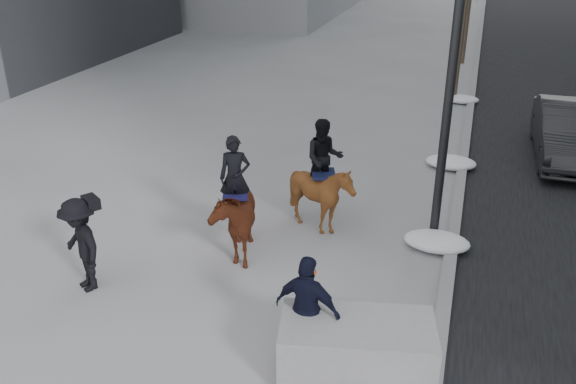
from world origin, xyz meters
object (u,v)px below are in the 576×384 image
(planter, at_px, (357,349))
(mounted_left, at_px, (234,212))
(mounted_right, at_px, (322,188))
(car_near, at_px, (569,132))

(planter, bearing_deg, mounted_left, 137.44)
(mounted_left, xyz_separation_m, mounted_right, (1.39, 1.44, 0.08))
(car_near, relative_size, mounted_left, 1.93)
(planter, height_order, mounted_right, mounted_right)
(planter, relative_size, car_near, 0.48)
(mounted_left, height_order, mounted_right, mounted_right)
(car_near, xyz_separation_m, mounted_right, (-5.38, -5.97, 0.21))
(planter, height_order, mounted_left, mounted_left)
(mounted_left, bearing_deg, car_near, 47.59)
(planter, relative_size, mounted_right, 0.91)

